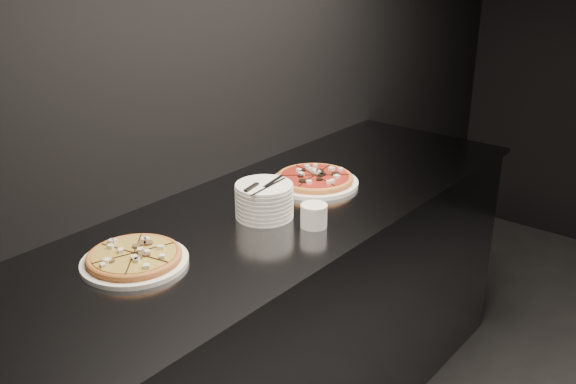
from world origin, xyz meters
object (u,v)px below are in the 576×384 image
Objects in this scene: plate_stack at (264,200)px; pizza_mushroom at (134,258)px; ramekin at (314,215)px; cutlery at (263,185)px; counter at (266,330)px; pizza_tomato at (315,179)px.

pizza_mushroom is at bearing -97.95° from plate_stack.
pizza_mushroom is 3.72× the size of ramekin.
pizza_mushroom is 1.68× the size of plate_stack.
cutlery is 2.38× the size of ramekin.
ramekin is (0.18, 0.04, -0.02)m from plate_stack.
pizza_tomato is (-0.04, 0.33, 0.48)m from counter.
plate_stack reaches higher than pizza_mushroom.
plate_stack is at bearing 106.22° from cutlery.
pizza_mushroom is at bearing -91.68° from pizza_tomato.
cutlery is 0.19m from ramekin.
plate_stack is at bearing -51.45° from counter.
ramekin reaches higher than pizza_mushroom.
plate_stack reaches higher than pizza_tomato.
plate_stack is at bearing -82.59° from pizza_tomato.
pizza_mushroom is 0.58m from ramekin.
cutlery reaches higher than pizza_tomato.
cutlery is (0.02, -0.03, 0.58)m from counter.
plate_stack is (0.01, -0.01, 0.52)m from counter.
ramekin reaches higher than counter.
pizza_tomato reaches higher than counter.
counter is 7.64× the size of pizza_mushroom.
plate_stack is at bearing 82.05° from pizza_mushroom.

